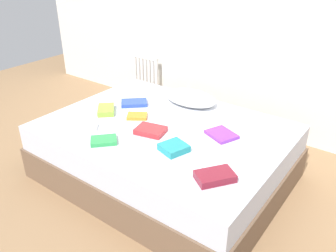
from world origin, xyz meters
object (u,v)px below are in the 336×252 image
(radiator, at_px, (146,74))
(textbook_orange, at_px, (137,116))
(pillow, at_px, (190,98))
(textbook_teal, at_px, (174,148))
(textbook_white, at_px, (85,128))
(textbook_purple, at_px, (222,134))
(textbook_green, at_px, (104,140))
(textbook_red, at_px, (151,130))
(bed, at_px, (165,152))
(textbook_lime, at_px, (106,110))
(textbook_blue, at_px, (134,103))
(textbook_maroon, at_px, (215,176))

(radiator, bearing_deg, textbook_orange, -52.78)
(pillow, distance_m, textbook_orange, 0.57)
(textbook_teal, bearing_deg, textbook_white, -150.73)
(textbook_purple, height_order, textbook_green, textbook_green)
(textbook_green, bearing_deg, textbook_red, 13.04)
(textbook_white, distance_m, textbook_orange, 0.47)
(radiator, xyz_separation_m, textbook_white, (0.72, -1.63, 0.14))
(bed, height_order, textbook_white, textbook_white)
(textbook_purple, height_order, textbook_white, textbook_purple)
(textbook_lime, distance_m, textbook_red, 0.57)
(textbook_red, bearing_deg, pillow, 82.89)
(textbook_red, xyz_separation_m, textbook_blue, (-0.48, 0.34, -0.00))
(textbook_lime, bearing_deg, textbook_orange, 62.50)
(radiator, relative_size, textbook_green, 2.51)
(textbook_green, xyz_separation_m, textbook_blue, (-0.29, 0.67, 0.00))
(bed, relative_size, radiator, 4.08)
(radiator, relative_size, textbook_blue, 2.04)
(textbook_purple, relative_size, textbook_white, 1.12)
(radiator, distance_m, textbook_orange, 1.53)
(textbook_white, bearing_deg, textbook_green, -51.34)
(radiator, relative_size, textbook_purple, 2.19)
(textbook_white, height_order, textbook_orange, textbook_orange)
(pillow, relative_size, textbook_teal, 2.90)
(textbook_green, distance_m, textbook_blue, 0.73)
(pillow, height_order, textbook_lime, pillow)
(radiator, bearing_deg, textbook_teal, -44.41)
(pillow, height_order, textbook_maroon, pillow)
(pillow, xyz_separation_m, textbook_purple, (0.55, -0.38, -0.05))
(pillow, distance_m, textbook_lime, 0.80)
(textbook_blue, bearing_deg, textbook_teal, -72.75)
(textbook_blue, bearing_deg, bed, -63.01)
(textbook_lime, bearing_deg, textbook_green, 0.37)
(textbook_lime, relative_size, textbook_maroon, 0.90)
(textbook_teal, bearing_deg, textbook_green, -138.68)
(textbook_lime, bearing_deg, textbook_teal, 35.30)
(textbook_green, distance_m, textbook_maroon, 0.93)
(textbook_lime, height_order, textbook_blue, textbook_lime)
(textbook_lime, distance_m, textbook_purple, 1.08)
(pillow, bearing_deg, textbook_red, -84.73)
(textbook_purple, bearing_deg, textbook_lime, -144.76)
(textbook_blue, bearing_deg, radiator, 82.28)
(textbook_purple, distance_m, textbook_red, 0.57)
(textbook_teal, relative_size, textbook_green, 0.92)
(textbook_lime, xyz_separation_m, textbook_maroon, (1.30, -0.31, 0.00))
(textbook_lime, bearing_deg, textbook_purple, 58.89)
(radiator, height_order, textbook_purple, radiator)
(textbook_lime, relative_size, textbook_orange, 1.28)
(radiator, distance_m, textbook_maroon, 2.51)
(radiator, relative_size, textbook_red, 2.15)
(radiator, xyz_separation_m, textbook_red, (1.19, -1.36, 0.15))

